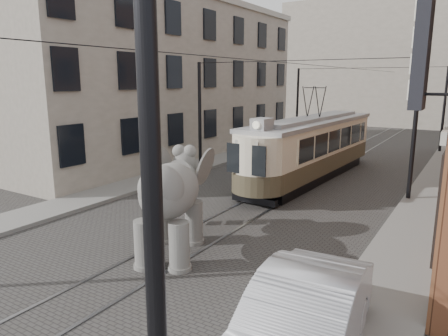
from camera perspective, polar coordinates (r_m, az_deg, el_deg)
The scene contains 10 objects.
ground at distance 15.48m, azimuth 0.97°, elevation -7.08°, with size 120.00×120.00×0.00m, color #3A3735.
tram_rails at distance 15.47m, azimuth 0.97°, elevation -7.04°, with size 1.54×80.00×0.02m, color slate, non-canonical shape.
sidewalk_right at distance 13.59m, azimuth 23.63°, elevation -10.58°, with size 2.00×60.00×0.15m, color slate.
sidewalk_left at distance 19.46m, azimuth -15.71°, elevation -3.30°, with size 2.00×60.00×0.15m, color slate.
stucco_building at distance 29.17m, azimuth -7.63°, elevation 11.79°, with size 7.00×24.00×10.00m, color gray.
distant_block at distance 53.12m, azimuth 24.43°, elevation 13.06°, with size 28.00×10.00×14.00m, color gray.
catenary at distance 19.28m, azimuth 8.19°, elevation 5.75°, with size 11.00×30.20×6.00m, color black, non-canonical shape.
tram at distance 21.83m, azimuth 12.10°, elevation 4.65°, with size 2.46×11.93×4.73m, color beige, non-canonical shape.
elephant at distance 12.12m, azimuth -7.42°, elevation -5.12°, with size 2.72×4.94×3.02m, color slate, non-canonical shape.
parked_car at distance 7.86m, azimuth 10.44°, elevation -20.70°, with size 1.79×5.09×1.68m, color #A6A6AA.
Camera 1 is at (7.51, -12.55, 5.06)m, focal length 33.21 mm.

